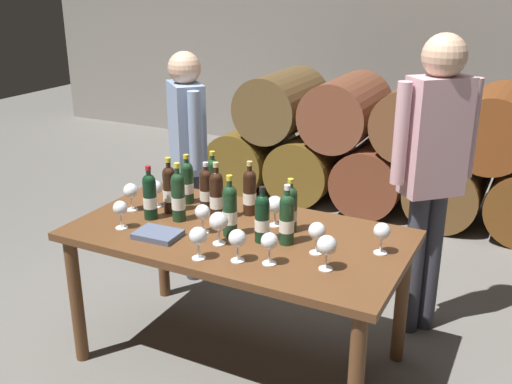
% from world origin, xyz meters
% --- Properties ---
extents(ground_plane, '(14.00, 14.00, 0.00)m').
position_xyz_m(ground_plane, '(0.00, 0.00, 0.00)').
color(ground_plane, '#66635E').
extents(cellar_back_wall, '(10.00, 0.24, 2.80)m').
position_xyz_m(cellar_back_wall, '(0.00, 4.20, 1.40)').
color(cellar_back_wall, gray).
rests_on(cellar_back_wall, ground_plane).
extents(barrel_stack, '(3.12, 0.90, 1.15)m').
position_xyz_m(barrel_stack, '(0.00, 2.60, 0.54)').
color(barrel_stack, brown).
rests_on(barrel_stack, ground_plane).
extents(dining_table, '(1.70, 0.90, 0.76)m').
position_xyz_m(dining_table, '(0.00, 0.00, 0.67)').
color(dining_table, brown).
rests_on(dining_table, ground_plane).
extents(wine_bottle_0, '(0.07, 0.07, 0.28)m').
position_xyz_m(wine_bottle_0, '(0.23, 0.13, 0.88)').
color(wine_bottle_0, '#19381E').
rests_on(wine_bottle_0, dining_table).
extents(wine_bottle_1, '(0.07, 0.07, 0.27)m').
position_xyz_m(wine_bottle_1, '(-0.30, 0.19, 0.88)').
color(wine_bottle_1, black).
rests_on(wine_bottle_1, dining_table).
extents(wine_bottle_2, '(0.07, 0.07, 0.32)m').
position_xyz_m(wine_bottle_2, '(-0.35, -0.01, 0.90)').
color(wine_bottle_2, '#19381E').
rests_on(wine_bottle_2, dining_table).
extents(wine_bottle_3, '(0.07, 0.07, 0.30)m').
position_xyz_m(wine_bottle_3, '(0.27, -0.01, 0.89)').
color(wine_bottle_3, '#19381E').
rests_on(wine_bottle_3, dining_table).
extents(wine_bottle_4, '(0.07, 0.07, 0.29)m').
position_xyz_m(wine_bottle_4, '(-0.45, 0.23, 0.88)').
color(wine_bottle_4, '#19381E').
rests_on(wine_bottle_4, dining_table).
extents(wine_bottle_5, '(0.07, 0.07, 0.32)m').
position_xyz_m(wine_bottle_5, '(-0.18, 0.10, 0.90)').
color(wine_bottle_5, black).
rests_on(wine_bottle_5, dining_table).
extents(wine_bottle_6, '(0.07, 0.07, 0.31)m').
position_xyz_m(wine_bottle_6, '(-0.46, 0.07, 0.89)').
color(wine_bottle_6, black).
rests_on(wine_bottle_6, dining_table).
extents(wine_bottle_7, '(0.07, 0.07, 0.29)m').
position_xyz_m(wine_bottle_7, '(-0.50, -0.05, 0.89)').
color(wine_bottle_7, black).
rests_on(wine_bottle_7, dining_table).
extents(wine_bottle_8, '(0.07, 0.07, 0.30)m').
position_xyz_m(wine_bottle_8, '(-0.06, 0.24, 0.89)').
color(wine_bottle_8, black).
rests_on(wine_bottle_8, dining_table).
extents(wine_bottle_9, '(0.07, 0.07, 0.29)m').
position_xyz_m(wine_bottle_9, '(-0.35, 0.34, 0.89)').
color(wine_bottle_9, '#19381E').
rests_on(wine_bottle_9, dining_table).
extents(wine_bottle_10, '(0.07, 0.07, 0.28)m').
position_xyz_m(wine_bottle_10, '(0.16, -0.04, 0.88)').
color(wine_bottle_10, black).
rests_on(wine_bottle_10, dining_table).
extents(wine_bottle_11, '(0.07, 0.07, 0.32)m').
position_xyz_m(wine_bottle_11, '(-0.02, -0.05, 0.90)').
color(wine_bottle_11, '#19381E').
rests_on(wine_bottle_11, dining_table).
extents(wine_glass_0, '(0.09, 0.09, 0.16)m').
position_xyz_m(wine_glass_0, '(-0.01, -0.17, 0.88)').
color(wine_glass_0, white).
rests_on(wine_glass_0, dining_table).
extents(wine_glass_1, '(0.08, 0.08, 0.16)m').
position_xyz_m(wine_glass_1, '(0.15, -0.29, 0.87)').
color(wine_glass_1, white).
rests_on(wine_glass_1, dining_table).
extents(wine_glass_2, '(0.08, 0.08, 0.15)m').
position_xyz_m(wine_glass_2, '(-0.58, 0.10, 0.87)').
color(wine_glass_2, white).
rests_on(wine_glass_2, dining_table).
extents(wine_glass_3, '(0.09, 0.09, 0.16)m').
position_xyz_m(wine_glass_3, '(0.13, 0.16, 0.87)').
color(wine_glass_3, white).
rests_on(wine_glass_3, dining_table).
extents(wine_glass_4, '(0.07, 0.07, 0.15)m').
position_xyz_m(wine_glass_4, '(-0.56, -0.23, 0.87)').
color(wine_glass_4, white).
rests_on(wine_glass_4, dining_table).
extents(wine_glass_5, '(0.08, 0.08, 0.16)m').
position_xyz_m(wine_glass_5, '(-0.02, -0.35, 0.87)').
color(wine_glass_5, white).
rests_on(wine_glass_5, dining_table).
extents(wine_glass_6, '(0.09, 0.09, 0.16)m').
position_xyz_m(wine_glass_6, '(0.54, -0.18, 0.87)').
color(wine_glass_6, white).
rests_on(wine_glass_6, dining_table).
extents(wine_glass_7, '(0.08, 0.08, 0.15)m').
position_xyz_m(wine_glass_7, '(0.29, -0.25, 0.87)').
color(wine_glass_7, white).
rests_on(wine_glass_7, dining_table).
extents(wine_glass_8, '(0.08, 0.08, 0.15)m').
position_xyz_m(wine_glass_8, '(0.71, 0.09, 0.87)').
color(wine_glass_8, white).
rests_on(wine_glass_8, dining_table).
extents(wine_glass_9, '(0.08, 0.08, 0.16)m').
position_xyz_m(wine_glass_9, '(-0.67, -0.01, 0.87)').
color(wine_glass_9, white).
rests_on(wine_glass_9, dining_table).
extents(wine_glass_10, '(0.08, 0.08, 0.16)m').
position_xyz_m(wine_glass_10, '(0.44, -0.05, 0.87)').
color(wine_glass_10, white).
rests_on(wine_glass_10, dining_table).
extents(wine_glass_11, '(0.08, 0.08, 0.15)m').
position_xyz_m(wine_glass_11, '(-0.15, -0.09, 0.87)').
color(wine_glass_11, white).
rests_on(wine_glass_11, dining_table).
extents(tasting_notebook, '(0.23, 0.17, 0.03)m').
position_xyz_m(tasting_notebook, '(-0.33, -0.24, 0.77)').
color(tasting_notebook, '#4C5670').
rests_on(tasting_notebook, dining_table).
extents(sommelier_presenting, '(0.38, 0.36, 1.72)m').
position_xyz_m(sommelier_presenting, '(0.79, 0.75, 1.04)').
color(sommelier_presenting, '#383842').
rests_on(sommelier_presenting, ground_plane).
extents(taster_seated_left, '(0.38, 0.36, 1.54)m').
position_xyz_m(taster_seated_left, '(-0.77, 0.72, 0.92)').
color(taster_seated_left, '#383842').
rests_on(taster_seated_left, ground_plane).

